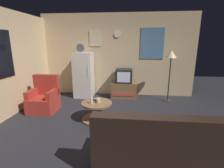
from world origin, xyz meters
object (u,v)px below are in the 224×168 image
crt_tv (124,76)px  remote_control (95,100)px  mug_ceramic_tan (98,101)px  armchair (44,99)px  mug_ceramic_white (99,100)px  fridge (84,75)px  wine_glass (92,100)px  coffee_table (97,111)px  couch (153,149)px  tv_stand (124,90)px  standing_lamp (171,58)px

crt_tv → remote_control: size_ratio=3.60×
crt_tv → mug_ceramic_tan: 1.89m
mug_ceramic_tan → armchair: 1.63m
mug_ceramic_white → remote_control: (-0.12, 0.08, -0.03)m
crt_tv → fridge: bearing=-178.7°
crt_tv → wine_glass: bearing=-110.1°
coffee_table → couch: (1.11, -1.44, 0.09)m
tv_stand → crt_tv: (-0.01, -0.00, 0.48)m
fridge → tv_stand: fridge is taller
standing_lamp → remote_control: (-2.06, -1.39, -0.90)m
couch → crt_tv: bearing=99.5°
mug_ceramic_white → remote_control: size_ratio=0.60×
standing_lamp → wine_glass: (-2.08, -1.60, -0.84)m
armchair → couch: (2.64, -1.86, -0.03)m
fridge → coffee_table: fridge is taller
wine_glass → couch: 1.84m
wine_glass → couch: size_ratio=0.09×
fridge → mug_ceramic_tan: fridge is taller
fridge → remote_control: 1.78m
coffee_table → remote_control: size_ratio=4.80×
mug_ceramic_tan → mug_ceramic_white: bearing=87.5°
mug_ceramic_white → standing_lamp: bearing=37.3°
crt_tv → wine_glass: (-0.68, -1.85, -0.22)m
wine_glass → tv_stand: bearing=69.7°
tv_stand → standing_lamp: (1.40, -0.25, 1.10)m
crt_tv → mug_ceramic_tan: bearing=-106.7°
coffee_table → armchair: bearing=164.6°
remote_control → couch: 1.97m
mug_ceramic_white → couch: bearing=-54.2°
wine_glass → couch: bearing=-48.4°
tv_stand → wine_glass: wine_glass is taller
standing_lamp → armchair: bearing=-162.6°
remote_control → crt_tv: bearing=95.7°
tv_stand → remote_control: 1.78m
remote_control → couch: couch is taller
armchair → standing_lamp: bearing=17.4°
mug_ceramic_tan → armchair: (-1.56, 0.45, -0.15)m
standing_lamp → mug_ceramic_white: (-1.94, -1.48, -0.87)m
coffee_table → mug_ceramic_white: (0.04, 0.04, 0.27)m
fridge → remote_control: fridge is taller
wine_glass → mug_ceramic_tan: wine_glass is taller
coffee_table → standing_lamp: bearing=37.5°
fridge → coffee_table: size_ratio=2.46×
wine_glass → armchair: (-1.43, 0.50, -0.18)m
fridge → armchair: (-0.75, -1.32, -0.42)m
fridge → crt_tv: size_ratio=3.28×
coffee_table → mug_ceramic_white: 0.27m
coffee_table → remote_control: (-0.08, 0.13, 0.23)m
standing_lamp → mug_ceramic_tan: size_ratio=17.67×
mug_ceramic_tan → couch: bearing=-52.8°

